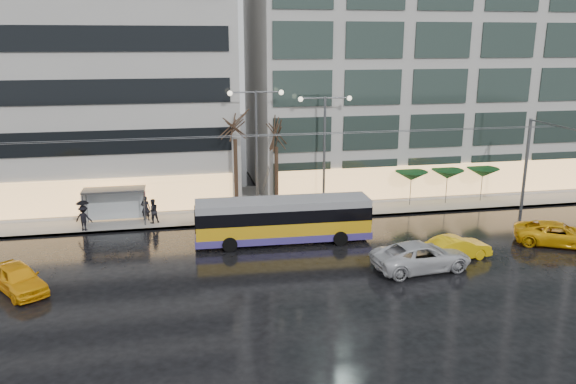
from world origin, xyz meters
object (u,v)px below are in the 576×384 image
object	(u,v)px
trolleybus	(283,221)
taxi_a	(18,278)
bus_shelter	(109,198)
street_lamp_near	(256,136)

from	to	relation	value
trolleybus	taxi_a	xyz separation A→B (m)	(-14.71, -4.62, -0.65)
bus_shelter	street_lamp_near	size ratio (longest dim) A/B	0.47
trolleybus	taxi_a	world-z (taller)	trolleybus
trolleybus	bus_shelter	distance (m)	12.60
bus_shelter	street_lamp_near	world-z (taller)	street_lamp_near
bus_shelter	street_lamp_near	distance (m)	11.14
taxi_a	street_lamp_near	bearing A→B (deg)	2.04
bus_shelter	trolleybus	bearing A→B (deg)	-26.84
street_lamp_near	taxi_a	xyz separation A→B (m)	(-13.86, -10.42, -5.25)
trolleybus	bus_shelter	size ratio (longest dim) A/B	2.66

